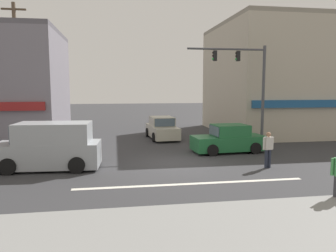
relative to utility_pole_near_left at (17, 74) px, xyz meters
name	(u,v)px	position (x,y,z in m)	size (l,w,h in m)	color
ground_plane	(175,163)	(8.67, -5.77, -4.49)	(120.00, 120.00, 0.00)	#333335
lane_marking_stripe	(192,184)	(8.67, -9.27, -4.49)	(9.00, 0.24, 0.01)	silver
sidewalk_curb	(242,242)	(8.67, -14.27, -4.41)	(40.00, 5.00, 0.16)	gray
building_right_corner	(301,79)	(21.24, 4.35, -0.09)	(13.98, 10.93, 8.81)	#B7AD99
utility_pole_near_left	(17,74)	(0.00, 0.00, 0.00)	(1.40, 0.22, 8.68)	brown
utility_pole_far_right	(249,86)	(15.86, 2.51, -0.71)	(1.40, 0.22, 7.26)	brown
traffic_light_mast	(249,79)	(13.86, -2.15, -0.31)	(4.89, 0.25, 6.20)	#47474C
sedan_crossing_center	(229,140)	(12.18, -3.52, -3.78)	(4.21, 2.11, 1.58)	#1E6033
sedan_crossing_leftbound	(162,129)	(9.14, 1.99, -3.78)	(2.11, 4.22, 1.58)	#B7B29E
van_crossing_rightbound	(50,147)	(2.85, -5.95, -3.48)	(4.71, 2.27, 2.11)	#999EA3
pedestrian_mid_crossing	(268,148)	(12.68, -7.38, -3.54)	(0.56, 0.29, 1.67)	#232838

